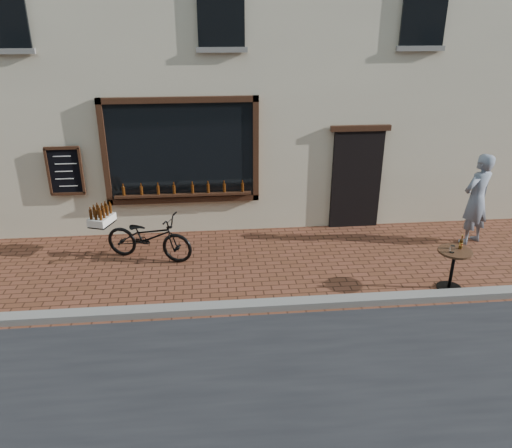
{
  "coord_description": "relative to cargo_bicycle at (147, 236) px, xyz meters",
  "views": [
    {
      "loc": [
        -1.35,
        -6.8,
        4.53
      ],
      "look_at": [
        -0.56,
        1.2,
        1.1
      ],
      "focal_mm": 35.0,
      "sensor_mm": 36.0,
      "label": 1
    }
  ],
  "objects": [
    {
      "name": "bistro_table",
      "position": [
        5.43,
        -1.72,
        0.05
      ],
      "size": [
        0.58,
        0.58,
        1.0
      ],
      "color": "black",
      "rests_on": "ground"
    },
    {
      "name": "kerb",
      "position": [
        2.6,
        -2.05,
        -0.42
      ],
      "size": [
        90.0,
        0.25,
        0.12
      ],
      "primitive_type": "cube",
      "color": "slate",
      "rests_on": "ground"
    },
    {
      "name": "cargo_bicycle",
      "position": [
        0.0,
        0.0,
        0.0
      ],
      "size": [
        2.13,
        1.25,
        1.01
      ],
      "rotation": [
        0.0,
        0.0,
        1.22
      ],
      "color": "black",
      "rests_on": "ground"
    },
    {
      "name": "pedestrian",
      "position": [
        6.73,
        0.1,
        0.49
      ],
      "size": [
        0.83,
        0.72,
        1.93
      ],
      "primitive_type": "imported",
      "rotation": [
        0.0,
        0.0,
        3.58
      ],
      "color": "slate",
      "rests_on": "ground"
    },
    {
      "name": "ground",
      "position": [
        2.6,
        -2.25,
        -0.48
      ],
      "size": [
        90.0,
        90.0,
        0.0
      ],
      "primitive_type": "plane",
      "color": "#592F1C",
      "rests_on": "ground"
    }
  ]
}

